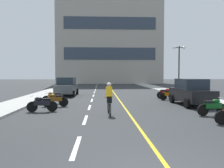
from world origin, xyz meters
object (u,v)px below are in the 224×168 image
object	(u,v)px
motorcycle_7	(166,93)
motorcycle_2	(213,106)
parked_car_mid	(67,86)
motorcycle_6	(170,94)
motorcycle_3	(42,104)
parked_car_near	(191,92)
street_lamp_mid	(179,58)
cyclist_rider	(109,98)
motorcycle_4	(55,100)
motorcycle_5	(54,97)

from	to	relation	value
motorcycle_7	motorcycle_2	bearing A→B (deg)	-89.88
parked_car_mid	motorcycle_6	world-z (taller)	parked_car_mid
motorcycle_3	parked_car_mid	bearing A→B (deg)	90.22
motorcycle_2	motorcycle_3	bearing A→B (deg)	169.97
motorcycle_7	parked_car_near	bearing A→B (deg)	-84.41
motorcycle_3	street_lamp_mid	bearing A→B (deg)	44.77
motorcycle_6	cyclist_rider	size ratio (longest dim) A/B	0.96
parked_car_mid	street_lamp_mid	bearing A→B (deg)	10.38
motorcycle_2	cyclist_rider	bearing A→B (deg)	174.33
street_lamp_mid	motorcycle_4	world-z (taller)	street_lamp_mid
motorcycle_2	motorcycle_6	world-z (taller)	same
motorcycle_3	motorcycle_6	bearing A→B (deg)	30.79
parked_car_near	motorcycle_5	bearing A→B (deg)	172.60
street_lamp_mid	motorcycle_5	world-z (taller)	street_lamp_mid
motorcycle_4	motorcycle_6	distance (m)	9.30
motorcycle_2	motorcycle_7	world-z (taller)	same
motorcycle_6	cyclist_rider	world-z (taller)	cyclist_rider
parked_car_mid	motorcycle_2	distance (m)	14.54
street_lamp_mid	motorcycle_5	distance (m)	15.04
street_lamp_mid	parked_car_near	size ratio (longest dim) A/B	1.21
motorcycle_3	motorcycle_7	size ratio (longest dim) A/B	1.02
parked_car_mid	parked_car_near	bearing A→B (deg)	-37.68
motorcycle_2	motorcycle_3	world-z (taller)	same
motorcycle_2	cyclist_rider	size ratio (longest dim) A/B	0.96
parked_car_mid	motorcycle_2	size ratio (longest dim) A/B	2.50
parked_car_mid	motorcycle_5	distance (m)	6.16
motorcycle_3	motorcycle_2	bearing A→B (deg)	-10.03
cyclist_rider	motorcycle_5	bearing A→B (deg)	129.45
street_lamp_mid	parked_car_near	world-z (taller)	street_lamp_mid
parked_car_mid	motorcycle_5	bearing A→B (deg)	-90.10
parked_car_near	motorcycle_5	xyz separation A→B (m)	(-9.57, 1.24, -0.44)
motorcycle_3	motorcycle_7	bearing A→B (deg)	37.17
parked_car_near	parked_car_mid	bearing A→B (deg)	142.32
parked_car_mid	motorcycle_4	size ratio (longest dim) A/B	2.49
motorcycle_2	motorcycle_4	distance (m)	9.47
motorcycle_2	cyclist_rider	world-z (taller)	cyclist_rider
motorcycle_4	motorcycle_6	world-z (taller)	same
motorcycle_5	motorcycle_7	size ratio (longest dim) A/B	1.01
motorcycle_3	motorcycle_5	bearing A→B (deg)	90.78
motorcycle_4	motorcycle_5	distance (m)	1.60
parked_car_mid	motorcycle_3	size ratio (longest dim) A/B	2.49
parked_car_mid	motorcycle_4	distance (m)	7.72
motorcycle_7	cyclist_rider	world-z (taller)	cyclist_rider
parked_car_mid	cyclist_rider	bearing A→B (deg)	-70.56
motorcycle_3	motorcycle_6	world-z (taller)	same
motorcycle_6	motorcycle_4	bearing A→B (deg)	-158.78
cyclist_rider	street_lamp_mid	bearing A→B (deg)	57.62
parked_car_mid	motorcycle_7	world-z (taller)	parked_car_mid
parked_car_mid	motorcycle_5	xyz separation A→B (m)	(-0.01, -6.14, -0.44)
motorcycle_7	motorcycle_3	bearing A→B (deg)	-142.83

